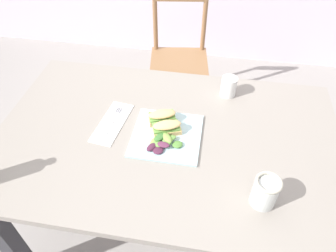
% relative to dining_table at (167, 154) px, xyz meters
% --- Properties ---
extents(ground_plane, '(8.86, 8.86, 0.00)m').
position_rel_dining_table_xyz_m(ground_plane, '(-0.00, -0.07, -0.63)').
color(ground_plane, gray).
extents(dining_table, '(1.42, 0.90, 0.74)m').
position_rel_dining_table_xyz_m(dining_table, '(0.00, 0.00, 0.00)').
color(dining_table, gray).
rests_on(dining_table, ground).
extents(chair_wooden_far, '(0.45, 0.45, 0.87)m').
position_rel_dining_table_xyz_m(chair_wooden_far, '(-0.09, 1.02, -0.18)').
color(chair_wooden_far, '#8E6642').
rests_on(chair_wooden_far, ground).
extents(plate_lunch, '(0.28, 0.28, 0.01)m').
position_rel_dining_table_xyz_m(plate_lunch, '(-0.00, -0.00, 0.12)').
color(plate_lunch, silver).
rests_on(plate_lunch, dining_table).
extents(sandwich_half_front, '(0.13, 0.10, 0.06)m').
position_rel_dining_table_xyz_m(sandwich_half_front, '(-0.01, 0.01, 0.15)').
color(sandwich_half_front, '#DBB270').
rests_on(sandwich_half_front, plate_lunch).
extents(sandwich_half_back, '(0.13, 0.10, 0.06)m').
position_rel_dining_table_xyz_m(sandwich_half_back, '(-0.04, 0.07, 0.15)').
color(sandwich_half_back, '#DBB270').
rests_on(sandwich_half_back, plate_lunch).
extents(salad_mixed_greens, '(0.15, 0.13, 0.03)m').
position_rel_dining_table_xyz_m(salad_mixed_greens, '(-0.01, -0.05, 0.14)').
color(salad_mixed_greens, '#4C2338').
rests_on(salad_mixed_greens, plate_lunch).
extents(napkin_folded, '(0.13, 0.27, 0.00)m').
position_rel_dining_table_xyz_m(napkin_folded, '(-0.25, 0.04, 0.12)').
color(napkin_folded, white).
rests_on(napkin_folded, dining_table).
extents(fork_on_napkin, '(0.04, 0.19, 0.00)m').
position_rel_dining_table_xyz_m(fork_on_napkin, '(-0.25, 0.05, 0.12)').
color(fork_on_napkin, silver).
rests_on(fork_on_napkin, napkin_folded).
extents(mason_jar_iced_tea, '(0.09, 0.09, 0.12)m').
position_rel_dining_table_xyz_m(mason_jar_iced_tea, '(0.37, -0.25, 0.17)').
color(mason_jar_iced_tea, gold).
rests_on(mason_jar_iced_tea, dining_table).
extents(cup_extra_side, '(0.07, 0.07, 0.09)m').
position_rel_dining_table_xyz_m(cup_extra_side, '(0.23, 0.32, 0.16)').
color(cup_extra_side, white).
rests_on(cup_extra_side, dining_table).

